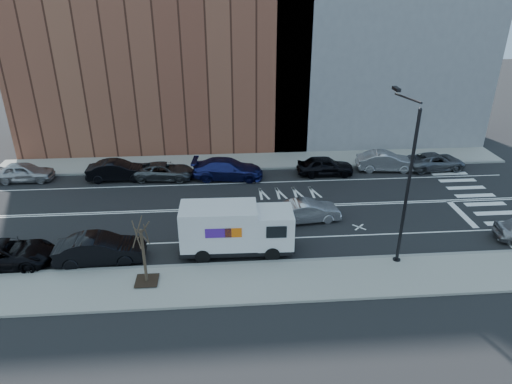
{
  "coord_description": "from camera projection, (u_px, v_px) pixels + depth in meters",
  "views": [
    {
      "loc": [
        -2.73,
        -28.66,
        14.89
      ],
      "look_at": [
        -0.55,
        -0.36,
        1.4
      ],
      "focal_mm": 32.0,
      "sensor_mm": 36.0,
      "label": 1
    }
  ],
  "objects": [
    {
      "name": "far_parked_c",
      "position": [
        165.0,
        171.0,
        36.7
      ],
      "size": [
        4.94,
        2.62,
        1.32
      ],
      "primitive_type": "imported",
      "rotation": [
        0.0,
        0.0,
        1.48
      ],
      "color": "#484C50",
      "rests_on": "ground"
    },
    {
      "name": "far_parked_f",
      "position": [
        386.0,
        161.0,
        38.26
      ],
      "size": [
        4.97,
        2.14,
        1.59
      ],
      "primitive_type": "imported",
      "rotation": [
        0.0,
        0.0,
        1.47
      ],
      "color": "#9A9B9F",
      "rests_on": "ground"
    },
    {
      "name": "street_tree",
      "position": [
        144.0,
        261.0,
        23.72
      ],
      "size": [
        1.2,
        1.2,
        3.75
      ],
      "color": "black",
      "rests_on": "ground"
    },
    {
      "name": "streetlight",
      "position": [
        405.0,
        178.0,
        24.47
      ],
      "size": [
        0.44,
        4.02,
        9.34
      ],
      "color": "black",
      "rests_on": "ground"
    },
    {
      "name": "far_parked_e",
      "position": [
        325.0,
        166.0,
        37.41
      ],
      "size": [
        4.62,
        1.93,
        1.56
      ],
      "primitive_type": "imported",
      "rotation": [
        0.0,
        0.0,
        1.55
      ],
      "color": "black",
      "rests_on": "ground"
    },
    {
      "name": "far_parked_d",
      "position": [
        228.0,
        169.0,
        36.72
      ],
      "size": [
        5.88,
        2.9,
        1.64
      ],
      "primitive_type": "imported",
      "rotation": [
        0.0,
        0.0,
        1.46
      ],
      "color": "navy",
      "rests_on": "ground"
    },
    {
      "name": "far_parked_g",
      "position": [
        435.0,
        161.0,
        38.54
      ],
      "size": [
        5.11,
        2.62,
        1.38
      ],
      "primitive_type": "imported",
      "rotation": [
        0.0,
        0.0,
        1.64
      ],
      "color": "#54575D",
      "rests_on": "ground"
    },
    {
      "name": "far_parked_a",
      "position": [
        24.0,
        172.0,
        36.25
      ],
      "size": [
        4.51,
        1.82,
        1.54
      ],
      "primitive_type": "imported",
      "rotation": [
        0.0,
        0.0,
        1.57
      ],
      "color": "#A7A7AC",
      "rests_on": "ground"
    },
    {
      "name": "curb_near",
      "position": [
        275.0,
        262.0,
        26.05
      ],
      "size": [
        44.0,
        0.25,
        0.17
      ],
      "primitive_type": "cube",
      "color": "gray",
      "rests_on": "ground"
    },
    {
      "name": "near_parked_rear_b",
      "position": [
        5.0,
        254.0,
        25.67
      ],
      "size": [
        5.32,
        2.51,
        1.47
      ],
      "primitive_type": "imported",
      "rotation": [
        0.0,
        0.0,
        1.59
      ],
      "color": "black",
      "rests_on": "ground"
    },
    {
      "name": "road_markings",
      "position": [
        263.0,
        207.0,
        32.39
      ],
      "size": [
        40.0,
        8.6,
        0.01
      ],
      "primitive_type": null,
      "color": "white",
      "rests_on": "ground"
    },
    {
      "name": "ground",
      "position": [
        263.0,
        207.0,
        32.39
      ],
      "size": [
        120.0,
        120.0,
        0.0
      ],
      "primitive_type": "plane",
      "color": "black",
      "rests_on": "ground"
    },
    {
      "name": "bldg_brick",
      "position": [
        160.0,
        23.0,
        41.16
      ],
      "size": [
        26.0,
        10.0,
        22.0
      ],
      "primitive_type": "cube",
      "color": "brown",
      "rests_on": "ground"
    },
    {
      "name": "sidewalk_near",
      "position": [
        278.0,
        281.0,
        24.43
      ],
      "size": [
        44.0,
        3.6,
        0.15
      ],
      "primitive_type": "cube",
      "color": "gray",
      "rests_on": "ground"
    },
    {
      "name": "crosswalk",
      "position": [
        480.0,
        200.0,
        33.5
      ],
      "size": [
        3.0,
        14.0,
        0.01
      ],
      "primitive_type": null,
      "color": "white",
      "rests_on": "ground"
    },
    {
      "name": "far_parked_b",
      "position": [
        118.0,
        170.0,
        36.49
      ],
      "size": [
        4.84,
        1.78,
        1.58
      ],
      "primitive_type": "imported",
      "rotation": [
        0.0,
        0.0,
        1.59
      ],
      "color": "black",
      "rests_on": "ground"
    },
    {
      "name": "fedex_van",
      "position": [
        235.0,
        228.0,
        26.51
      ],
      "size": [
        6.7,
        2.49,
        3.04
      ],
      "rotation": [
        0.0,
        0.0,
        -0.02
      ],
      "color": "black",
      "rests_on": "ground"
    },
    {
      "name": "near_parked_rear_a",
      "position": [
        100.0,
        249.0,
        25.93
      ],
      "size": [
        5.11,
        2.05,
        1.65
      ],
      "primitive_type": "imported",
      "rotation": [
        0.0,
        0.0,
        1.63
      ],
      "color": "black",
      "rests_on": "ground"
    },
    {
      "name": "curb_far",
      "position": [
        256.0,
        169.0,
        38.66
      ],
      "size": [
        44.0,
        0.25,
        0.17
      ],
      "primitive_type": "cube",
      "color": "gray",
      "rests_on": "ground"
    },
    {
      "name": "driving_sedan",
      "position": [
        307.0,
        211.0,
        30.34
      ],
      "size": [
        4.52,
        2.04,
        1.44
      ],
      "primitive_type": "imported",
      "rotation": [
        0.0,
        0.0,
        1.69
      ],
      "color": "#A9A8AD",
      "rests_on": "ground"
    },
    {
      "name": "sidewalk_far",
      "position": [
        254.0,
        161.0,
        40.28
      ],
      "size": [
        44.0,
        3.6,
        0.15
      ],
      "primitive_type": "cube",
      "color": "gray",
      "rests_on": "ground"
    }
  ]
}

